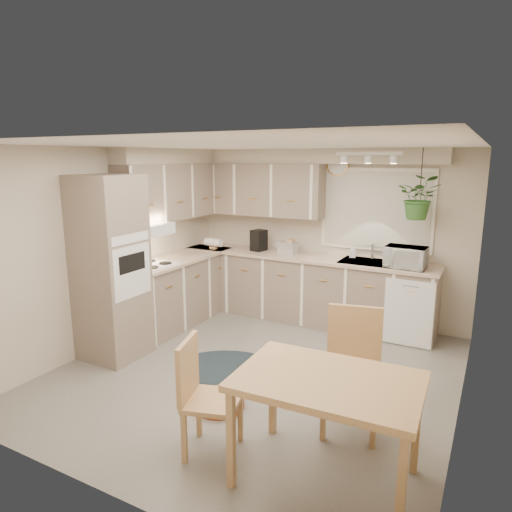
% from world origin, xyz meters
% --- Properties ---
extents(floor, '(4.20, 4.20, 0.00)m').
position_xyz_m(floor, '(0.00, 0.00, 0.00)').
color(floor, slate).
rests_on(floor, ground).
extents(ceiling, '(4.20, 4.20, 0.00)m').
position_xyz_m(ceiling, '(0.00, 0.00, 2.40)').
color(ceiling, white).
rests_on(ceiling, wall_back).
extents(wall_back, '(4.00, 0.04, 2.40)m').
position_xyz_m(wall_back, '(0.00, 2.10, 1.20)').
color(wall_back, beige).
rests_on(wall_back, floor).
extents(wall_front, '(4.00, 0.04, 2.40)m').
position_xyz_m(wall_front, '(0.00, -2.10, 1.20)').
color(wall_front, beige).
rests_on(wall_front, floor).
extents(wall_left, '(0.04, 4.20, 2.40)m').
position_xyz_m(wall_left, '(-2.00, 0.00, 1.20)').
color(wall_left, beige).
rests_on(wall_left, floor).
extents(wall_right, '(0.04, 4.20, 2.40)m').
position_xyz_m(wall_right, '(2.00, 0.00, 1.20)').
color(wall_right, beige).
rests_on(wall_right, floor).
extents(base_cab_left, '(0.60, 1.85, 0.90)m').
position_xyz_m(base_cab_left, '(-1.70, 0.88, 0.45)').
color(base_cab_left, gray).
rests_on(base_cab_left, floor).
extents(base_cab_back, '(3.60, 0.60, 0.90)m').
position_xyz_m(base_cab_back, '(-0.20, 1.80, 0.45)').
color(base_cab_back, gray).
rests_on(base_cab_back, floor).
extents(counter_left, '(0.64, 1.89, 0.04)m').
position_xyz_m(counter_left, '(-1.69, 0.88, 0.92)').
color(counter_left, beige).
rests_on(counter_left, base_cab_left).
extents(counter_back, '(3.64, 0.64, 0.04)m').
position_xyz_m(counter_back, '(-0.20, 1.79, 0.92)').
color(counter_back, beige).
rests_on(counter_back, base_cab_back).
extents(oven_stack, '(0.65, 0.65, 2.10)m').
position_xyz_m(oven_stack, '(-1.68, -0.38, 1.05)').
color(oven_stack, gray).
rests_on(oven_stack, floor).
extents(wall_oven_face, '(0.02, 0.56, 0.58)m').
position_xyz_m(wall_oven_face, '(-1.35, -0.38, 1.05)').
color(wall_oven_face, white).
rests_on(wall_oven_face, oven_stack).
extents(upper_cab_left, '(0.35, 2.00, 0.75)m').
position_xyz_m(upper_cab_left, '(-1.82, 1.00, 1.83)').
color(upper_cab_left, gray).
rests_on(upper_cab_left, wall_left).
extents(upper_cab_back, '(2.00, 0.35, 0.75)m').
position_xyz_m(upper_cab_back, '(-1.00, 1.93, 1.83)').
color(upper_cab_back, gray).
rests_on(upper_cab_back, wall_back).
extents(soffit_left, '(0.30, 2.00, 0.20)m').
position_xyz_m(soffit_left, '(-1.85, 1.00, 2.30)').
color(soffit_left, beige).
rests_on(soffit_left, wall_left).
extents(soffit_back, '(3.60, 0.30, 0.20)m').
position_xyz_m(soffit_back, '(-0.20, 1.95, 2.30)').
color(soffit_back, beige).
rests_on(soffit_back, wall_back).
extents(cooktop, '(0.52, 0.58, 0.02)m').
position_xyz_m(cooktop, '(-1.68, 0.30, 0.94)').
color(cooktop, white).
rests_on(cooktop, counter_left).
extents(range_hood, '(0.40, 0.60, 0.14)m').
position_xyz_m(range_hood, '(-1.70, 0.30, 1.40)').
color(range_hood, white).
rests_on(range_hood, upper_cab_left).
extents(window_blinds, '(1.40, 0.02, 1.00)m').
position_xyz_m(window_blinds, '(0.70, 2.07, 1.60)').
color(window_blinds, silver).
rests_on(window_blinds, wall_back).
extents(window_frame, '(1.50, 0.02, 1.10)m').
position_xyz_m(window_frame, '(0.70, 2.08, 1.60)').
color(window_frame, white).
rests_on(window_frame, wall_back).
extents(sink, '(0.70, 0.48, 0.10)m').
position_xyz_m(sink, '(0.70, 1.80, 0.90)').
color(sink, '#ACAFB4').
rests_on(sink, counter_back).
extents(dishwasher_front, '(0.58, 0.02, 0.83)m').
position_xyz_m(dishwasher_front, '(1.30, 1.49, 0.42)').
color(dishwasher_front, white).
rests_on(dishwasher_front, base_cab_back).
extents(track_light_bar, '(0.80, 0.04, 0.04)m').
position_xyz_m(track_light_bar, '(0.70, 1.55, 2.33)').
color(track_light_bar, white).
rests_on(track_light_bar, ceiling).
extents(wall_clock, '(0.30, 0.03, 0.30)m').
position_xyz_m(wall_clock, '(0.15, 2.07, 2.18)').
color(wall_clock, gold).
rests_on(wall_clock, wall_back).
extents(dining_table, '(1.29, 0.89, 0.79)m').
position_xyz_m(dining_table, '(1.22, -1.25, 0.40)').
color(dining_table, tan).
rests_on(dining_table, floor).
extents(chair_left, '(0.54, 0.54, 0.92)m').
position_xyz_m(chair_left, '(0.34, -1.35, 0.46)').
color(chair_left, tan).
rests_on(chair_left, floor).
extents(chair_back, '(0.58, 0.58, 1.04)m').
position_xyz_m(chair_back, '(1.20, -0.57, 0.52)').
color(chair_back, tan).
rests_on(chair_back, floor).
extents(braided_rug, '(1.39, 1.22, 0.01)m').
position_xyz_m(braided_rug, '(-0.34, -0.05, 0.01)').
color(braided_rug, black).
rests_on(braided_rug, floor).
extents(pet_bed, '(0.58, 0.58, 0.11)m').
position_xyz_m(pet_bed, '(0.03, -0.79, 0.05)').
color(pet_bed, '#A75B21').
rests_on(pet_bed, floor).
extents(microwave, '(0.50, 0.29, 0.33)m').
position_xyz_m(microwave, '(1.19, 1.70, 1.10)').
color(microwave, white).
rests_on(microwave, counter_back).
extents(soap_bottle, '(0.12, 0.19, 0.08)m').
position_xyz_m(soap_bottle, '(0.45, 1.95, 0.98)').
color(soap_bottle, white).
rests_on(soap_bottle, counter_back).
extents(hanging_plant, '(0.51, 0.56, 0.42)m').
position_xyz_m(hanging_plant, '(1.30, 1.70, 1.76)').
color(hanging_plant, '#2F5E25').
rests_on(hanging_plant, ceiling).
extents(coffee_maker, '(0.21, 0.24, 0.31)m').
position_xyz_m(coffee_maker, '(-0.92, 1.80, 1.09)').
color(coffee_maker, black).
rests_on(coffee_maker, counter_back).
extents(toaster, '(0.29, 0.20, 0.16)m').
position_xyz_m(toaster, '(-0.46, 1.82, 1.02)').
color(toaster, '#ACAFB4').
rests_on(toaster, counter_back).
extents(knife_block, '(0.10, 0.10, 0.20)m').
position_xyz_m(knife_block, '(-0.43, 1.85, 1.04)').
color(knife_block, tan).
rests_on(knife_block, counter_back).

